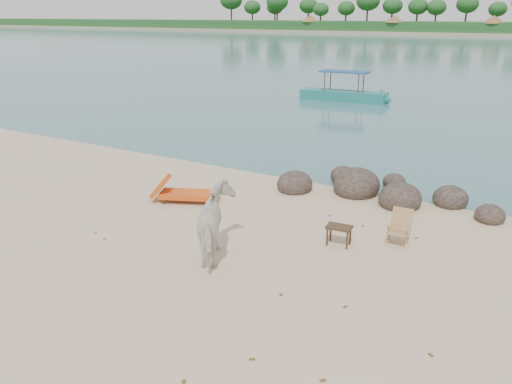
# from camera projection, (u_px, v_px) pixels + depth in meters

# --- Properties ---
(boulders) EXTENTS (6.31, 2.87, 1.02)m
(boulders) POSITION_uv_depth(u_px,v_px,m) (374.00, 191.00, 14.55)
(boulders) COLOR #2E251E
(boulders) RESTS_ON ground
(cow) EXTENTS (1.71, 2.00, 1.56)m
(cow) POSITION_uv_depth(u_px,v_px,m) (217.00, 225.00, 10.73)
(cow) COLOR silver
(cow) RESTS_ON ground
(side_table) EXTENTS (0.61, 0.43, 0.47)m
(side_table) POSITION_uv_depth(u_px,v_px,m) (339.00, 237.00, 11.47)
(side_table) COLOR #342315
(side_table) RESTS_ON ground
(lounge_chair) EXTENTS (2.17, 1.48, 0.62)m
(lounge_chair) POSITION_uv_depth(u_px,v_px,m) (189.00, 192.00, 14.11)
(lounge_chair) COLOR #C26216
(lounge_chair) RESTS_ON ground
(deck_chair) EXTENTS (0.54, 0.59, 0.81)m
(deck_chair) POSITION_uv_depth(u_px,v_px,m) (399.00, 229.00, 11.45)
(deck_chair) COLOR tan
(deck_chair) RESTS_ON ground
(boat_near) EXTENTS (6.05, 1.70, 2.92)m
(boat_near) POSITION_uv_depth(u_px,v_px,m) (344.00, 76.00, 30.70)
(boat_near) COLOR #20736E
(boat_near) RESTS_ON water
(dead_leaves) EXTENTS (8.20, 7.13, 0.00)m
(dead_leaves) POSITION_uv_depth(u_px,v_px,m) (274.00, 278.00, 10.15)
(dead_leaves) COLOR brown
(dead_leaves) RESTS_ON ground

